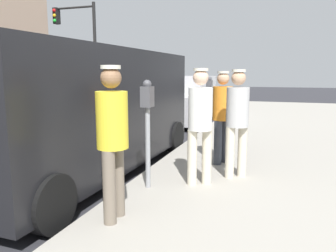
{
  "coord_description": "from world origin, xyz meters",
  "views": [
    {
      "loc": [
        3.07,
        -3.41,
        1.76
      ],
      "look_at": [
        1.65,
        0.75,
        1.05
      ],
      "focal_mm": 35.15,
      "sensor_mm": 36.0,
      "label": 1
    }
  ],
  "objects_px": {
    "pedestrian_in_orange": "(222,112)",
    "traffic_light_corner": "(80,38)",
    "parking_meter_near": "(147,116)",
    "pedestrian_in_gray": "(237,117)",
    "parked_van": "(83,108)",
    "parked_sedan_ahead": "(186,101)",
    "pedestrian_in_yellow": "(112,134)",
    "parking_meter_far": "(209,96)",
    "pedestrian_in_white": "(200,119)"
  },
  "relations": [
    {
      "from": "pedestrian_in_orange",
      "to": "traffic_light_corner",
      "type": "xyz_separation_m",
      "value": [
        -8.79,
        9.01,
        2.43
      ]
    },
    {
      "from": "parking_meter_near",
      "to": "pedestrian_in_orange",
      "type": "height_order",
      "value": "pedestrian_in_orange"
    },
    {
      "from": "parking_meter_near",
      "to": "pedestrian_in_gray",
      "type": "distance_m",
      "value": 1.42
    },
    {
      "from": "parked_van",
      "to": "parked_sedan_ahead",
      "type": "bearing_deg",
      "value": 90.07
    },
    {
      "from": "parked_sedan_ahead",
      "to": "traffic_light_corner",
      "type": "distance_m",
      "value": 7.79
    },
    {
      "from": "pedestrian_in_yellow",
      "to": "parking_meter_far",
      "type": "bearing_deg",
      "value": 90.45
    },
    {
      "from": "pedestrian_in_yellow",
      "to": "parked_van",
      "type": "distance_m",
      "value": 2.38
    },
    {
      "from": "parking_meter_far",
      "to": "pedestrian_in_orange",
      "type": "xyz_separation_m",
      "value": [
        0.77,
        -2.55,
        -0.09
      ]
    },
    {
      "from": "pedestrian_in_gray",
      "to": "parked_van",
      "type": "xyz_separation_m",
      "value": [
        -2.62,
        -0.14,
        0.05
      ]
    },
    {
      "from": "parking_meter_near",
      "to": "parked_van",
      "type": "bearing_deg",
      "value": 154.02
    },
    {
      "from": "parking_meter_near",
      "to": "traffic_light_corner",
      "type": "xyz_separation_m",
      "value": [
        -8.02,
        10.6,
        2.34
      ]
    },
    {
      "from": "parking_meter_far",
      "to": "pedestrian_in_gray",
      "type": "distance_m",
      "value": 3.45
    },
    {
      "from": "pedestrian_in_yellow",
      "to": "parked_sedan_ahead",
      "type": "bearing_deg",
      "value": 100.41
    },
    {
      "from": "parking_meter_far",
      "to": "pedestrian_in_white",
      "type": "relative_size",
      "value": 0.91
    },
    {
      "from": "parking_meter_near",
      "to": "traffic_light_corner",
      "type": "bearing_deg",
      "value": 127.11
    },
    {
      "from": "pedestrian_in_white",
      "to": "parked_van",
      "type": "bearing_deg",
      "value": 170.46
    },
    {
      "from": "parking_meter_far",
      "to": "pedestrian_in_gray",
      "type": "height_order",
      "value": "pedestrian_in_gray"
    },
    {
      "from": "parking_meter_near",
      "to": "pedestrian_in_gray",
      "type": "bearing_deg",
      "value": 38.07
    },
    {
      "from": "parking_meter_far",
      "to": "parked_van",
      "type": "bearing_deg",
      "value": -113.75
    },
    {
      "from": "parking_meter_near",
      "to": "parked_van",
      "type": "height_order",
      "value": "parked_van"
    },
    {
      "from": "parking_meter_far",
      "to": "pedestrian_in_white",
      "type": "bearing_deg",
      "value": -80.12
    },
    {
      "from": "pedestrian_in_orange",
      "to": "pedestrian_in_white",
      "type": "relative_size",
      "value": 0.98
    },
    {
      "from": "pedestrian_in_yellow",
      "to": "parked_sedan_ahead",
      "type": "relative_size",
      "value": 0.38
    },
    {
      "from": "pedestrian_in_yellow",
      "to": "traffic_light_corner",
      "type": "distance_m",
      "value": 14.4
    },
    {
      "from": "pedestrian_in_white",
      "to": "parked_sedan_ahead",
      "type": "xyz_separation_m",
      "value": [
        -2.17,
        6.98,
        -0.36
      ]
    },
    {
      "from": "pedestrian_in_white",
      "to": "parked_sedan_ahead",
      "type": "height_order",
      "value": "pedestrian_in_white"
    },
    {
      "from": "parked_van",
      "to": "traffic_light_corner",
      "type": "relative_size",
      "value": 1.01
    },
    {
      "from": "pedestrian_in_white",
      "to": "parked_van",
      "type": "xyz_separation_m",
      "value": [
        -2.16,
        0.36,
        0.04
      ]
    },
    {
      "from": "pedestrian_in_orange",
      "to": "pedestrian_in_yellow",
      "type": "height_order",
      "value": "pedestrian_in_yellow"
    },
    {
      "from": "pedestrian_in_gray",
      "to": "pedestrian_in_orange",
      "type": "xyz_separation_m",
      "value": [
        -0.35,
        0.72,
        -0.01
      ]
    },
    {
      "from": "parked_sedan_ahead",
      "to": "pedestrian_in_gray",
      "type": "bearing_deg",
      "value": -67.92
    },
    {
      "from": "pedestrian_in_gray",
      "to": "parked_van",
      "type": "bearing_deg",
      "value": -176.85
    },
    {
      "from": "pedestrian_in_yellow",
      "to": "parked_van",
      "type": "bearing_deg",
      "value": 130.34
    },
    {
      "from": "parked_van",
      "to": "parked_sedan_ahead",
      "type": "distance_m",
      "value": 6.63
    },
    {
      "from": "pedestrian_in_orange",
      "to": "parked_sedan_ahead",
      "type": "bearing_deg",
      "value": 111.59
    },
    {
      "from": "parking_meter_far",
      "to": "pedestrian_in_yellow",
      "type": "bearing_deg",
      "value": -89.55
    },
    {
      "from": "pedestrian_in_orange",
      "to": "pedestrian_in_yellow",
      "type": "distance_m",
      "value": 2.78
    },
    {
      "from": "parking_meter_near",
      "to": "parked_sedan_ahead",
      "type": "xyz_separation_m",
      "value": [
        -1.51,
        7.35,
        -0.43
      ]
    },
    {
      "from": "pedestrian_in_orange",
      "to": "traffic_light_corner",
      "type": "height_order",
      "value": "traffic_light_corner"
    },
    {
      "from": "pedestrian_in_gray",
      "to": "traffic_light_corner",
      "type": "relative_size",
      "value": 0.32
    },
    {
      "from": "pedestrian_in_yellow",
      "to": "pedestrian_in_orange",
      "type": "bearing_deg",
      "value": 74.81
    },
    {
      "from": "parked_van",
      "to": "parked_sedan_ahead",
      "type": "relative_size",
      "value": 1.17
    },
    {
      "from": "parked_sedan_ahead",
      "to": "traffic_light_corner",
      "type": "relative_size",
      "value": 0.87
    },
    {
      "from": "pedestrian_in_gray",
      "to": "pedestrian_in_white",
      "type": "relative_size",
      "value": 0.99
    },
    {
      "from": "pedestrian_in_white",
      "to": "parked_sedan_ahead",
      "type": "relative_size",
      "value": 0.37
    },
    {
      "from": "parking_meter_far",
      "to": "traffic_light_corner",
      "type": "height_order",
      "value": "traffic_light_corner"
    },
    {
      "from": "parking_meter_far",
      "to": "parked_sedan_ahead",
      "type": "height_order",
      "value": "parking_meter_far"
    },
    {
      "from": "pedestrian_in_gray",
      "to": "pedestrian_in_yellow",
      "type": "height_order",
      "value": "pedestrian_in_yellow"
    },
    {
      "from": "pedestrian_in_yellow",
      "to": "traffic_light_corner",
      "type": "xyz_separation_m",
      "value": [
        -8.06,
        11.69,
        2.4
      ]
    },
    {
      "from": "traffic_light_corner",
      "to": "pedestrian_in_white",
      "type": "bearing_deg",
      "value": -49.7
    }
  ]
}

